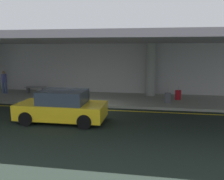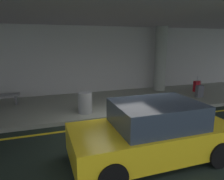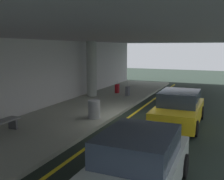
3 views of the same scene
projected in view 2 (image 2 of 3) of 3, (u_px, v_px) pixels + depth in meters
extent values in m
plane|color=black|center=(125.00, 129.00, 7.33)|extent=(60.00, 60.00, 0.00)
cube|color=gray|center=(101.00, 103.00, 10.17)|extent=(26.00, 4.20, 0.15)
cube|color=yellow|center=(120.00, 124.00, 7.77)|extent=(26.00, 0.14, 0.01)
cylinder|color=gray|center=(160.00, 59.00, 12.27)|extent=(0.68, 0.68, 3.65)
cube|color=#978C99|center=(103.00, 17.00, 8.85)|extent=(28.00, 13.20, 0.30)
cube|color=#B0B0AF|center=(89.00, 61.00, 11.84)|extent=(26.00, 0.30, 3.80)
cube|color=yellow|center=(152.00, 139.00, 5.37)|extent=(4.10, 1.80, 0.70)
cube|color=#2D3847|center=(156.00, 114.00, 5.26)|extent=(2.10, 1.60, 0.60)
cylinder|color=black|center=(176.00, 128.00, 6.64)|extent=(0.64, 0.22, 0.64)
cylinder|color=black|center=(219.00, 154.00, 5.07)|extent=(0.64, 0.22, 0.64)
cylinder|color=black|center=(92.00, 140.00, 5.78)|extent=(0.64, 0.22, 0.64)
cylinder|color=black|center=(112.00, 177.00, 4.22)|extent=(0.64, 0.22, 0.64)
cube|color=#52535C|center=(199.00, 91.00, 10.93)|extent=(0.36, 0.22, 0.62)
cylinder|color=slate|center=(200.00, 83.00, 10.83)|extent=(0.02, 0.02, 0.28)
cube|color=#9F0F18|center=(197.00, 86.00, 12.13)|extent=(0.36, 0.22, 0.62)
cylinder|color=slate|center=(197.00, 79.00, 12.03)|extent=(0.02, 0.02, 0.28)
cube|color=slate|center=(1.00, 96.00, 9.49)|extent=(1.60, 0.50, 0.06)
cube|color=#4C4C51|center=(16.00, 99.00, 9.74)|extent=(0.10, 0.40, 0.42)
cylinder|color=gray|center=(85.00, 103.00, 8.48)|extent=(0.56, 0.56, 0.85)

